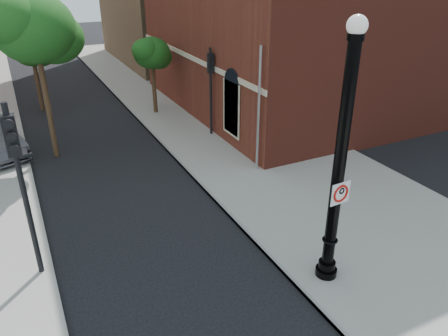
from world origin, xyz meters
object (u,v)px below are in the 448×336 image
traffic_signal_right (211,78)px  traffic_signal_left (18,166)px  lamppost (338,174)px  no_parking_sign (341,193)px

traffic_signal_right → traffic_signal_left: bearing=-134.5°
lamppost → no_parking_sign: 0.50m
lamppost → no_parking_sign: bearing=-93.6°
lamppost → traffic_signal_left: 8.28m
no_parking_sign → traffic_signal_left: traffic_signal_left is taller
traffic_signal_left → traffic_signal_right: (9.13, 7.90, -0.48)m
no_parking_sign → traffic_signal_right: traffic_signal_right is taller
no_parking_sign → traffic_signal_right: bearing=77.2°
no_parking_sign → traffic_signal_left: size_ratio=0.12×
traffic_signal_right → lamppost: bearing=-94.0°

